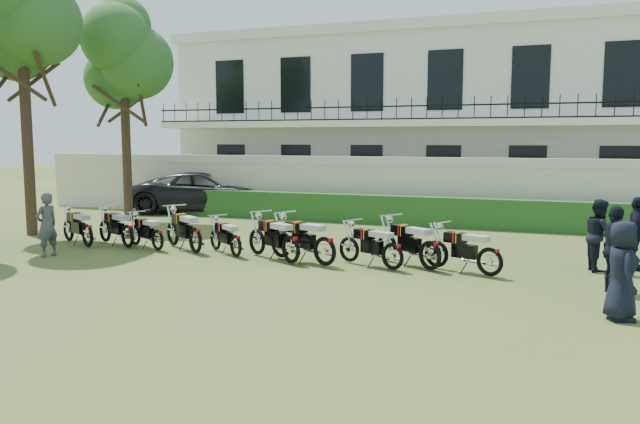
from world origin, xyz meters
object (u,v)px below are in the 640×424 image
object	(u,v)px
tree_west_mid	(21,11)
motorcycle_5	(291,242)
motorcycle_2	(157,235)
officer_0	(622,271)
motorcycle_4	(236,240)
suv	(207,192)
tree_west_near	(124,54)
officer_5	(636,234)
inspector	(47,225)
motorcycle_7	(393,250)
motorcycle_3	(195,234)
officer_2	(614,250)
motorcycle_1	(127,230)
motorcycle_9	(490,255)
officer_4	(600,235)
motorcycle_8	(430,248)
motorcycle_0	(87,230)
motorcycle_6	(325,244)

from	to	relation	value
tree_west_mid	motorcycle_5	bearing A→B (deg)	-8.55
motorcycle_2	officer_0	xyz separation A→B (m)	(10.72, -2.61, 0.37)
motorcycle_4	suv	bearing A→B (deg)	70.51
tree_west_near	officer_5	world-z (taller)	tree_west_near
motorcycle_2	inspector	xyz separation A→B (m)	(-2.14, -1.57, 0.36)
tree_west_mid	motorcycle_7	size ratio (longest dim) A/B	4.98
motorcycle_3	officer_2	size ratio (longest dim) A/B	1.07
motorcycle_1	motorcycle_3	xyz separation A→B (m)	(2.15, -0.08, 0.03)
motorcycle_9	suv	xyz separation A→B (m)	(-11.76, 8.20, 0.32)
officer_4	motorcycle_8	bearing A→B (deg)	100.11
motorcycle_0	motorcycle_7	bearing A→B (deg)	-63.20
motorcycle_6	motorcycle_9	world-z (taller)	motorcycle_6
motorcycle_8	officer_0	size ratio (longest dim) A/B	1.10
tree_west_near	motorcycle_0	distance (m)	7.98
motorcycle_5	motorcycle_8	distance (m)	3.21
motorcycle_0	motorcycle_9	size ratio (longest dim) A/B	0.98
officer_2	officer_4	world-z (taller)	officer_2
motorcycle_2	inspector	world-z (taller)	inspector
tree_west_mid	motorcycle_9	distance (m)	15.05
motorcycle_1	officer_0	xyz separation A→B (m)	(11.71, -2.66, 0.32)
motorcycle_9	tree_west_near	bearing A→B (deg)	91.88
motorcycle_5	motorcycle_1	bearing A→B (deg)	115.30
motorcycle_2	motorcycle_6	bearing A→B (deg)	-69.62
motorcycle_0	officer_0	xyz separation A→B (m)	(12.80, -2.38, 0.32)
motorcycle_0	suv	world-z (taller)	suv
motorcycle_7	suv	world-z (taller)	suv
officer_4	officer_5	size ratio (longest dim) A/B	0.97
motorcycle_4	motorcycle_8	bearing A→B (deg)	-53.07
tree_west_mid	motorcycle_5	world-z (taller)	tree_west_mid
motorcycle_6	suv	size ratio (longest dim) A/B	0.34
motorcycle_0	officer_4	size ratio (longest dim) A/B	1.12
motorcycle_3	officer_0	bearing A→B (deg)	-71.88
motorcycle_6	motorcycle_7	world-z (taller)	motorcycle_6
motorcycle_9	officer_5	world-z (taller)	officer_5
tree_west_near	motorcycle_9	bearing A→B (deg)	-21.39
motorcycle_0	motorcycle_6	distance (m)	6.86
motorcycle_4	motorcycle_2	bearing A→B (deg)	123.47
motorcycle_2	motorcycle_4	size ratio (longest dim) A/B	1.11
suv	officer_2	bearing A→B (deg)	-135.62
motorcycle_0	motorcycle_1	size ratio (longest dim) A/B	0.99
tree_west_near	officer_2	world-z (taller)	tree_west_near
tree_west_near	motorcycle_7	size ratio (longest dim) A/B	4.46
officer_4	officer_0	bearing A→B (deg)	169.58
motorcycle_9	motorcycle_2	bearing A→B (deg)	112.33
motorcycle_8	motorcycle_9	world-z (taller)	motorcycle_8
tree_west_near	motorcycle_8	size ratio (longest dim) A/B	4.42
officer_0	officer_5	xyz separation A→B (m)	(0.69, 4.40, 0.01)
motorcycle_1	inspector	distance (m)	2.02
motorcycle_5	motorcycle_3	bearing A→B (deg)	113.19
officer_4	suv	bearing A→B (deg)	52.96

